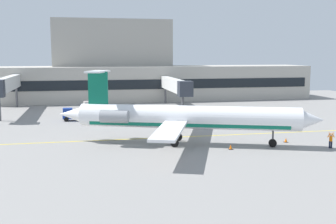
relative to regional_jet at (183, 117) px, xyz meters
name	(u,v)px	position (x,y,z in m)	size (l,w,h in m)	color
ground	(172,143)	(-1.07, 1.00, -3.24)	(120.00, 120.00, 0.11)	gray
terminal_building	(145,73)	(2.69, 47.56, 3.06)	(71.00, 12.89, 18.20)	#ADA89E
jet_bridge_west	(7,85)	(-24.34, 29.45, 2.00)	(2.40, 21.60, 6.57)	silver
jet_bridge_east	(175,86)	(5.86, 30.40, 1.30)	(2.40, 19.71, 5.86)	silver
regional_jet	(183,117)	(0.00, 0.00, 0.00)	(29.78, 23.01, 8.50)	white
baggage_tug	(91,106)	(-9.95, 30.93, -2.36)	(3.72, 2.45, 1.78)	silver
pushback_tractor	(132,117)	(-4.11, 15.99, -2.25)	(3.46, 3.39, 2.09)	silver
belt_loader	(72,115)	(-13.16, 20.03, -2.28)	(3.76, 1.89, 2.01)	#19389E
marshaller	(331,140)	(15.65, -5.42, -2.27)	(0.83, 0.34, 1.83)	#191E33
safety_cone_alpha	(286,140)	(12.27, -1.53, -2.94)	(0.47, 0.47, 0.55)	orange
safety_cone_bravo	(231,147)	(4.50, -3.67, -2.94)	(0.47, 0.47, 0.55)	orange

